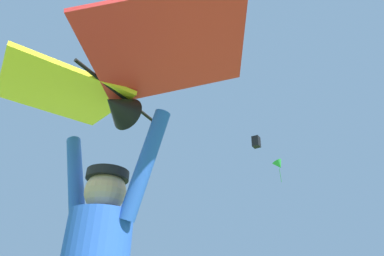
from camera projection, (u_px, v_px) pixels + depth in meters
held_stunt_kite at (111, 81)px, 1.99m from camera, size 1.99×1.28×0.43m
distant_kite_green_far_center at (279, 165)px, 32.46m from camera, size 1.32×1.22×2.61m
distant_kite_purple_overhead_distant at (105, 109)px, 25.19m from camera, size 1.05×1.00×1.31m
distant_kite_black_high_right at (206, 44)px, 23.54m from camera, size 1.01×1.06×1.24m
distant_kite_black_mid_left at (256, 142)px, 28.36m from camera, size 0.87×0.84×1.08m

